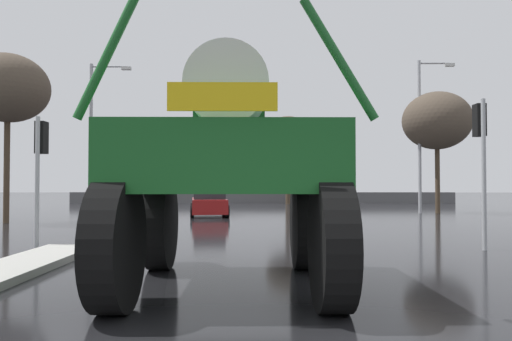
# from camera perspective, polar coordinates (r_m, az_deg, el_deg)

# --- Properties ---
(ground_plane) EXTENTS (120.00, 120.00, 0.00)m
(ground_plane) POSITION_cam_1_polar(r_m,az_deg,el_deg) (21.03, 0.82, -6.10)
(ground_plane) COLOR black
(oversize_sprayer) EXTENTS (3.97, 5.04, 4.21)m
(oversize_sprayer) POSITION_cam_1_polar(r_m,az_deg,el_deg) (7.90, -3.23, 0.16)
(oversize_sprayer) COLOR black
(oversize_sprayer) RESTS_ON ground
(sedan_ahead) EXTENTS (2.32, 4.30, 1.52)m
(sedan_ahead) POSITION_cam_1_polar(r_m,az_deg,el_deg) (24.59, -5.62, -3.75)
(sedan_ahead) COLOR maroon
(sedan_ahead) RESTS_ON ground
(traffic_signal_near_left) EXTENTS (0.24, 0.54, 3.40)m
(traffic_signal_near_left) POSITION_cam_1_polar(r_m,az_deg,el_deg) (13.57, -24.32, 1.92)
(traffic_signal_near_left) COLOR #A8AAAF
(traffic_signal_near_left) RESTS_ON ground
(traffic_signal_near_right) EXTENTS (0.24, 0.54, 3.84)m
(traffic_signal_near_right) POSITION_cam_1_polar(r_m,az_deg,el_deg) (13.57, 25.22, 3.31)
(traffic_signal_near_right) COLOR #A8AAAF
(traffic_signal_near_right) RESTS_ON ground
(streetlight_far_left) EXTENTS (2.21, 0.24, 8.05)m
(streetlight_far_left) POSITION_cam_1_polar(r_m,az_deg,el_deg) (26.90, -18.74, 4.62)
(streetlight_far_left) COLOR #A8AAAF
(streetlight_far_left) RESTS_ON ground
(streetlight_far_right) EXTENTS (2.05, 0.24, 8.50)m
(streetlight_far_right) POSITION_cam_1_polar(r_m,az_deg,el_deg) (28.14, 19.21, 4.79)
(streetlight_far_right) COLOR #A8AAAF
(streetlight_far_right) RESTS_ON ground
(bare_tree_left) EXTENTS (3.42, 3.42, 7.16)m
(bare_tree_left) POSITION_cam_1_polar(r_m,az_deg,el_deg) (23.03, -27.50, 8.66)
(bare_tree_left) COLOR #473828
(bare_tree_left) RESTS_ON ground
(bare_tree_right) EXTENTS (3.79, 3.79, 6.77)m
(bare_tree_right) POSITION_cam_1_polar(r_m,az_deg,el_deg) (28.63, 20.78, 5.55)
(bare_tree_right) COLOR #473828
(bare_tree_right) RESTS_ON ground
(bare_tree_far_center) EXTENTS (3.55, 3.55, 6.94)m
(bare_tree_far_center) POSITION_cam_1_polar(r_m,az_deg,el_deg) (37.86, 3.84, 4.13)
(bare_tree_far_center) COLOR #473828
(bare_tree_far_center) RESTS_ON ground
(roadside_barrier) EXTENTS (31.64, 0.24, 0.90)m
(roadside_barrier) POSITION_cam_1_polar(r_m,az_deg,el_deg) (39.30, 0.68, -3.27)
(roadside_barrier) COLOR #59595B
(roadside_barrier) RESTS_ON ground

